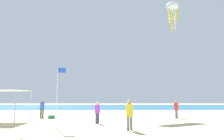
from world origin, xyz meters
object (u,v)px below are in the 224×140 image
at_px(person_leftmost, 97,111).
at_px(banner_flag, 58,91).
at_px(person_rightmost, 129,112).
at_px(person_near_tent, 176,108).
at_px(kite_octopus_white, 173,8).
at_px(canopy_tent, 5,91).
at_px(person_central, 42,107).
at_px(cooler_box, 52,117).

relative_size(person_leftmost, banner_flag, 0.41).
bearing_deg(banner_flag, person_rightmost, -17.35).
distance_m(person_near_tent, person_rightmost, 9.05).
bearing_deg(kite_octopus_white, person_rightmost, 94.42).
bearing_deg(person_leftmost, canopy_tent, 104.77).
bearing_deg(kite_octopus_white, banner_flag, 83.48).
bearing_deg(person_near_tent, person_central, -57.54).
bearing_deg(person_central, person_rightmost, 170.53).
height_order(person_near_tent, kite_octopus_white, kite_octopus_white).
bearing_deg(cooler_box, person_near_tent, 0.25).
relative_size(person_near_tent, person_rightmost, 0.92).
relative_size(banner_flag, cooler_box, 7.22).
distance_m(person_leftmost, kite_octopus_white, 29.53).
bearing_deg(canopy_tent, person_central, 57.82).
relative_size(canopy_tent, banner_flag, 0.82).
bearing_deg(person_central, person_near_tent, -147.65).
xyz_separation_m(person_near_tent, banner_flag, (-10.13, -5.85, 1.42)).
distance_m(person_rightmost, cooler_box, 10.09).
xyz_separation_m(person_near_tent, cooler_box, (-12.10, -0.05, -0.85)).
distance_m(person_leftmost, cooler_box, 6.10).
bearing_deg(banner_flag, person_central, 115.65).
xyz_separation_m(canopy_tent, cooler_box, (3.38, 2.51, -2.36)).
bearing_deg(person_near_tent, cooler_box, -53.71).
bearing_deg(person_near_tent, kite_octopus_white, -161.42).
bearing_deg(banner_flag, person_near_tent, 30.03).
relative_size(canopy_tent, cooler_box, 5.91).
bearing_deg(banner_flag, kite_octopus_white, 55.40).
bearing_deg(cooler_box, person_central, 144.44).
relative_size(person_near_tent, person_leftmost, 1.03).
bearing_deg(person_leftmost, person_rightmost, -123.01).
relative_size(canopy_tent, person_leftmost, 1.99).
bearing_deg(person_central, canopy_tent, 93.75).
bearing_deg(canopy_tent, banner_flag, -31.62).
relative_size(canopy_tent, person_central, 1.85).
bearing_deg(person_rightmost, kite_octopus_white, 16.34).
xyz_separation_m(person_central, cooler_box, (1.24, -0.89, -0.90)).
bearing_deg(banner_flag, canopy_tent, 148.38).
xyz_separation_m(person_leftmost, banner_flag, (-2.68, -1.94, 1.45)).
bearing_deg(person_leftmost, kite_octopus_white, -7.56).
distance_m(person_near_tent, cooler_box, 12.13).
xyz_separation_m(banner_flag, kite_octopus_white, (15.24, 22.09, 16.10)).
distance_m(person_central, person_rightmost, 11.54).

